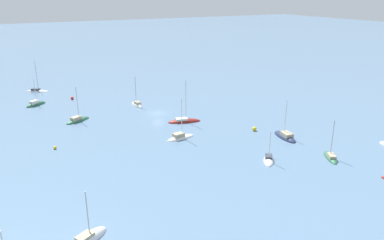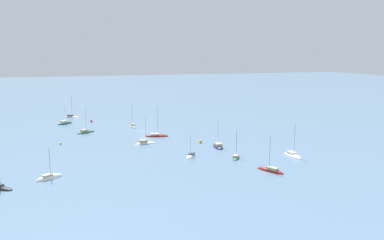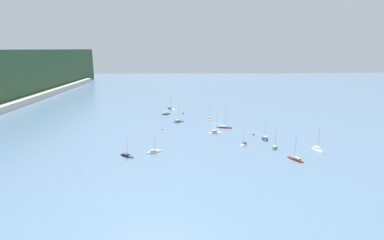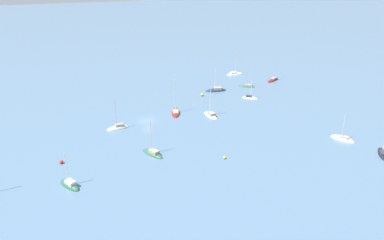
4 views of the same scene
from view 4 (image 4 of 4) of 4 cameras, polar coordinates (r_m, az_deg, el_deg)
ground_plane at (r=98.93m, az=-6.86°, el=-0.16°), size 600.00×600.00×0.00m
sailboat_0 at (r=82.33m, az=-5.99°, el=-5.15°), size 4.50×6.37×8.54m
sailboat_1 at (r=121.09m, az=3.67°, el=4.50°), size 7.02×3.33×8.58m
sailboat_2 at (r=91.87m, az=27.03°, el=-4.63°), size 5.05×6.00×7.04m
sailboat_4 at (r=126.14m, az=8.33°, el=5.08°), size 5.59×4.09×7.51m
sailboat_5 at (r=95.10m, az=21.94°, el=-2.77°), size 4.33×5.79×7.33m
sailboat_6 at (r=103.36m, az=-2.52°, el=1.11°), size 4.11×7.66×10.30m
sailboat_7 at (r=101.52m, az=2.87°, el=0.71°), size 2.74×6.26×8.63m
sailboat_8 at (r=95.57m, az=-11.20°, el=-1.27°), size 5.69×2.09×8.53m
sailboat_9 at (r=115.67m, az=8.82°, el=3.33°), size 4.86×4.28×6.30m
sailboat_10 at (r=74.89m, az=-18.12°, el=-9.47°), size 4.41×5.73×7.78m
sailboat_11 at (r=134.37m, az=12.24°, el=5.93°), size 6.66×4.78×8.44m
sailboat_12 at (r=139.42m, az=6.52°, el=6.96°), size 6.64×2.72×9.17m
mooring_buoy_0 at (r=116.13m, az=1.54°, el=3.88°), size 0.89×0.89×0.89m
mooring_buoy_1 at (r=80.35m, az=4.99°, el=-5.73°), size 0.60×0.60×0.60m
mooring_buoy_2 at (r=82.87m, az=-19.29°, el=-6.04°), size 0.81×0.81×0.81m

